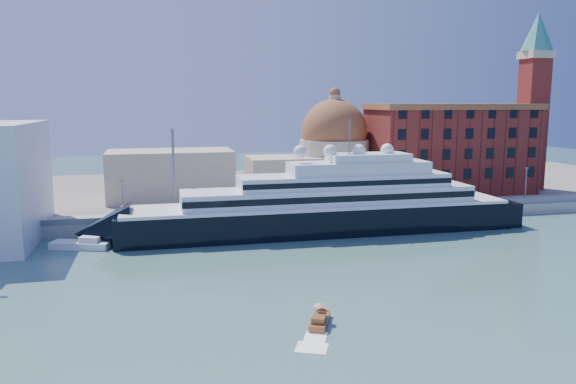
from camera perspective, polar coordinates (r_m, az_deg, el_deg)
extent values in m
plane|color=#355B58|center=(88.68, 2.58, -7.74)|extent=(400.00, 400.00, 0.00)
cube|color=gray|center=(120.43, -1.83, -2.58)|extent=(180.00, 10.00, 2.50)
cube|color=slate|center=(160.24, -4.74, 0.25)|extent=(260.00, 72.00, 2.00)
cube|color=slate|center=(115.74, -1.39, -2.13)|extent=(180.00, 0.10, 1.20)
cube|color=black|center=(111.62, 3.21, -3.04)|extent=(77.97, 12.00, 6.50)
cone|color=black|center=(107.67, -18.25, -3.95)|extent=(10.00, 12.00, 12.00)
cube|color=black|center=(128.11, 20.20, -2.10)|extent=(6.00, 11.00, 6.00)
cube|color=white|center=(110.94, 3.23, -1.27)|extent=(75.97, 12.20, 0.60)
cube|color=white|center=(111.20, 4.23, -0.31)|extent=(57.98, 10.00, 3.00)
cube|color=black|center=(106.51, 5.03, -0.75)|extent=(57.98, 0.15, 1.20)
cube|color=white|center=(111.71, 5.71, 1.16)|extent=(41.99, 9.00, 2.60)
cube|color=white|center=(112.39, 7.18, 2.47)|extent=(27.99, 8.00, 2.40)
cube|color=white|center=(112.89, 8.15, 3.50)|extent=(15.99, 7.00, 1.60)
cylinder|color=slate|center=(111.17, 6.27, 5.62)|extent=(0.30, 0.30, 7.00)
sphere|color=white|center=(108.46, 1.25, 4.10)|extent=(2.60, 2.60, 2.60)
sphere|color=white|center=(110.11, 4.28, 4.15)|extent=(2.60, 2.60, 2.60)
sphere|color=white|center=(112.05, 7.21, 4.19)|extent=(2.60, 2.60, 2.60)
sphere|color=white|center=(114.28, 10.04, 4.22)|extent=(2.60, 2.60, 2.60)
cube|color=white|center=(106.63, -20.29, -5.11)|extent=(11.02, 6.65, 1.39)
cube|color=white|center=(105.63, -19.46, -4.56)|extent=(4.00, 3.18, 1.05)
cube|color=brown|center=(67.45, 3.25, -13.02)|extent=(3.94, 5.80, 0.92)
cube|color=brown|center=(66.31, 3.15, -12.69)|extent=(2.29, 2.71, 0.74)
cylinder|color=slate|center=(67.45, 3.31, -11.97)|extent=(0.06, 0.06, 1.47)
cone|color=red|center=(67.15, 3.32, -11.31)|extent=(1.66, 1.66, 0.37)
cube|color=maroon|center=(153.87, 16.13, 4.05)|extent=(42.00, 18.00, 22.00)
cube|color=brown|center=(153.34, 16.32, 8.33)|extent=(43.00, 19.00, 1.50)
cube|color=maroon|center=(166.56, 23.49, 6.26)|extent=(6.00, 6.00, 35.00)
cube|color=beige|center=(166.89, 23.91, 12.61)|extent=(7.00, 7.00, 2.00)
cone|color=teal|center=(167.43, 24.04, 14.65)|extent=(8.40, 8.40, 10.00)
cylinder|color=beige|center=(147.70, 4.69, 2.62)|extent=(18.00, 18.00, 14.00)
sphere|color=brown|center=(146.95, 4.74, 6.11)|extent=(17.00, 17.00, 17.00)
cylinder|color=beige|center=(146.75, 4.78, 9.23)|extent=(3.00, 3.00, 3.00)
cube|color=beige|center=(142.34, -0.44, 1.59)|extent=(18.00, 14.00, 10.00)
cube|color=beige|center=(140.75, -11.82, 1.72)|extent=(30.00, 16.00, 12.00)
cylinder|color=slate|center=(114.42, -16.43, -0.91)|extent=(0.24, 0.24, 8.00)
cube|color=slate|center=(113.80, -16.52, 1.13)|extent=(0.80, 0.30, 0.25)
cylinder|color=slate|center=(116.57, -1.55, -0.35)|extent=(0.24, 0.24, 8.00)
cube|color=slate|center=(115.97, -1.56, 1.65)|extent=(0.80, 0.30, 0.25)
cylinder|color=slate|center=(126.04, 11.93, 0.18)|extent=(0.24, 0.24, 8.00)
cube|color=slate|center=(125.48, 11.99, 2.03)|extent=(0.80, 0.30, 0.25)
cylinder|color=slate|center=(141.37, 23.01, 0.60)|extent=(0.24, 0.24, 8.00)
cube|color=slate|center=(140.86, 23.11, 2.25)|extent=(0.80, 0.30, 0.25)
cylinder|color=slate|center=(115.52, -11.53, 1.89)|extent=(0.50, 0.50, 18.00)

